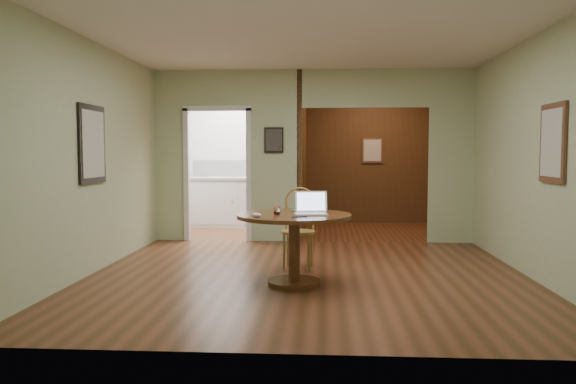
# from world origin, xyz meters

# --- Properties ---
(floor) EXTENTS (5.00, 5.00, 0.00)m
(floor) POSITION_xyz_m (0.00, 0.00, 0.00)
(floor) COLOR #492A15
(floor) RESTS_ON ground
(room_shell) EXTENTS (5.20, 7.50, 5.00)m
(room_shell) POSITION_xyz_m (-0.47, 3.10, 1.29)
(room_shell) COLOR white
(room_shell) RESTS_ON ground
(dining_table) EXTENTS (1.21, 1.21, 0.76)m
(dining_table) POSITION_xyz_m (-0.13, -0.44, 0.56)
(dining_table) COLOR #612D18
(dining_table) RESTS_ON ground
(chair) EXTENTS (0.45, 0.45, 0.98)m
(chair) POSITION_xyz_m (-0.12, 0.48, 0.55)
(chair) COLOR olive
(chair) RESTS_ON ground
(open_laptop) EXTENTS (0.37, 0.34, 0.24)m
(open_laptop) POSITION_xyz_m (0.05, -0.43, 0.82)
(open_laptop) COLOR white
(open_laptop) RESTS_ON dining_table
(closed_laptop) EXTENTS (0.37, 0.32, 0.02)m
(closed_laptop) POSITION_xyz_m (0.00, -0.16, 0.77)
(closed_laptop) COLOR silver
(closed_laptop) RESTS_ON dining_table
(mouse) EXTENTS (0.12, 0.08, 0.05)m
(mouse) POSITION_xyz_m (-0.49, -0.76, 0.78)
(mouse) COLOR white
(mouse) RESTS_ON dining_table
(wine_glass) EXTENTS (0.09, 0.09, 0.10)m
(wine_glass) POSITION_xyz_m (-0.30, -0.54, 0.80)
(wine_glass) COLOR white
(wine_glass) RESTS_ON dining_table
(pen) EXTENTS (0.15, 0.05, 0.01)m
(pen) POSITION_xyz_m (-0.06, -0.73, 0.76)
(pen) COLOR #0D0D5F
(pen) RESTS_ON dining_table
(kitchen_cabinet) EXTENTS (2.06, 0.60, 0.94)m
(kitchen_cabinet) POSITION_xyz_m (-1.35, 4.20, 0.47)
(kitchen_cabinet) COLOR white
(kitchen_cabinet) RESTS_ON ground
(grocery_bag) EXTENTS (0.35, 0.32, 0.30)m
(grocery_bag) POSITION_xyz_m (-0.86, 4.20, 1.09)
(grocery_bag) COLOR beige
(grocery_bag) RESTS_ON kitchen_cabinet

